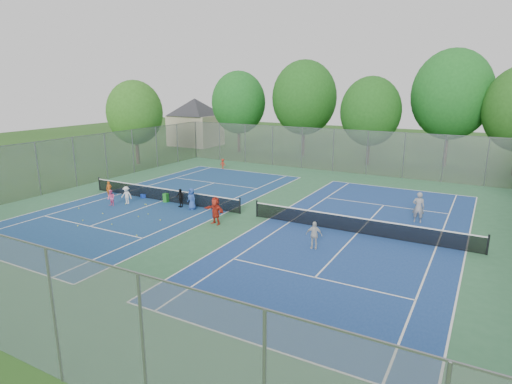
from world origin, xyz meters
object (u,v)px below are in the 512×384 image
instructor (418,207)px  net_left (163,195)px  net_right (358,226)px  ball_hopper (166,198)px  ball_crate (143,196)px

instructor → net_left: bearing=7.6°
net_right → instructor: size_ratio=6.82×
ball_hopper → instructor: instructor is taller
net_left → net_right: same height
ball_crate → instructor: instructor is taller
ball_hopper → instructor: bearing=13.3°
ball_hopper → instructor: 16.64m
ball_hopper → net_left: bearing=160.9°
net_right → ball_crate: net_right is taller
net_right → net_left: bearing=180.0°
instructor → ball_hopper: bearing=8.4°
ball_crate → ball_hopper: size_ratio=0.52×
net_left → instructor: 17.00m
net_left → net_right: bearing=0.0°
ball_crate → net_left: bearing=1.1°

